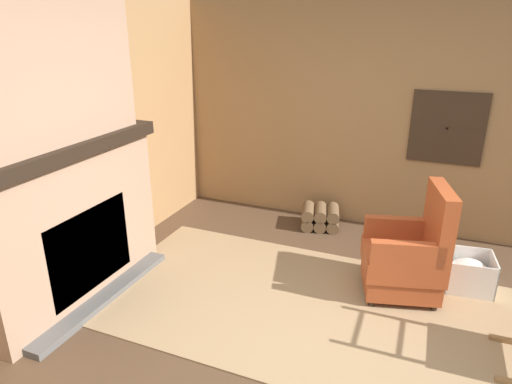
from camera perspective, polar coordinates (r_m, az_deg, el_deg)
name	(u,v)px	position (r m, az deg, el deg)	size (l,w,h in m)	color
ground_plane	(334,363)	(3.48, 9.71, -20.32)	(14.00, 14.00, 0.00)	#4C3523
wood_panel_wall_left	(38,155)	(4.09, -25.59, 4.20)	(0.06, 5.55, 2.49)	#9E7247
wood_panel_wall_back	(397,121)	(5.22, 17.19, 8.53)	(5.55, 0.09, 2.49)	#9E7247
fireplace_hearth	(71,223)	(4.10, -22.13, -3.62)	(0.60, 1.87, 1.38)	#9E7A60
chimney_breast	(45,69)	(3.80, -24.84, 13.73)	(0.34, 1.55, 1.09)	#9E7A60
area_rug	(321,309)	(3.97, 8.16, -14.28)	(3.85, 1.91, 0.01)	#997A56
armchair	(408,257)	(4.15, 18.46, -7.72)	(0.77, 0.73, 1.00)	#A84723
firewood_stack	(320,217)	(5.33, 8.03, -3.12)	(0.50, 0.45, 0.26)	brown
laundry_basket	(469,272)	(4.54, 25.04, -9.05)	(0.44, 0.43, 0.32)	white
oil_lamp_vase	(23,139)	(3.73, -27.07, 5.93)	(0.11, 0.11, 0.23)	#47708E
storage_case	(97,121)	(4.27, -19.24, 8.41)	(0.16, 0.21, 0.13)	black
decorative_plate_on_mantel	(44,129)	(3.88, -24.94, 7.20)	(0.06, 0.22, 0.22)	red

